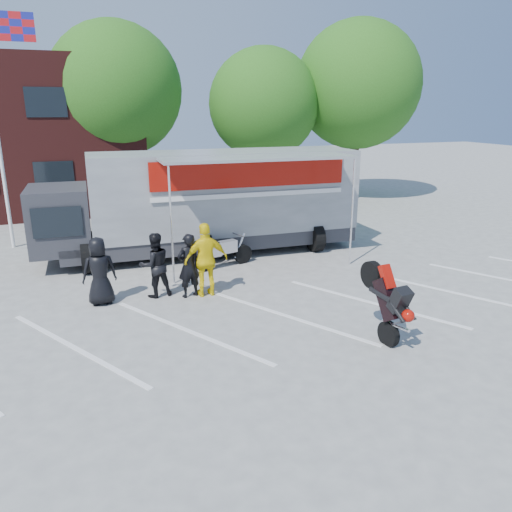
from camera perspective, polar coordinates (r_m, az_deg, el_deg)
ground at (r=11.17m, az=4.57°, el=-8.89°), size 100.00×100.00×0.00m
parking_bay_lines at (r=11.99m, az=2.57°, el=-6.95°), size 18.09×13.33×0.01m
flagpole at (r=19.22m, az=-27.12°, el=15.65°), size 1.61×0.12×8.00m
tree_left at (r=25.24m, az=-15.77°, el=17.79°), size 6.12×6.12×8.64m
tree_mid at (r=25.85m, az=0.89°, el=16.96°), size 5.44×5.44×7.68m
tree_right at (r=27.63m, az=11.56°, el=18.56°), size 6.46×6.46×9.12m
transporter_truck at (r=17.30m, az=-4.98°, el=0.46°), size 10.86×5.47×3.41m
parked_motorcycle at (r=15.64m, az=-3.64°, el=-1.27°), size 2.17×1.22×1.08m
stunt_bike_rider at (r=11.43m, az=12.93°, el=-8.65°), size 0.89×1.64×1.85m
spectator_leather_a at (r=13.07m, az=-17.47°, el=-1.67°), size 0.88×0.61×1.74m
spectator_leather_b at (r=13.08m, az=-7.70°, el=-1.09°), size 0.70×0.54×1.71m
spectator_leather_c at (r=13.25m, az=-11.47°, el=-1.02°), size 0.93×0.78×1.72m
spectator_hivis at (r=13.07m, az=-5.71°, el=-0.44°), size 1.16×0.51×1.96m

